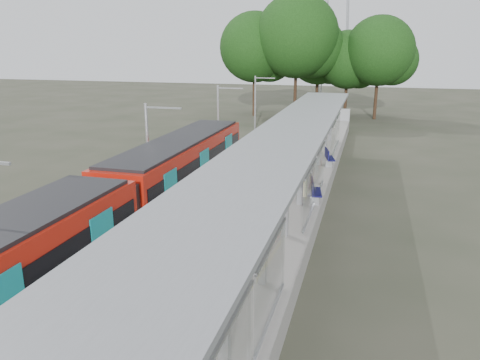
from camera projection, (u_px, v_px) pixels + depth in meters
name	position (u px, v px, depth m)	size (l,w,h in m)	color
trackbed	(188.00, 198.00, 26.02)	(3.00, 70.00, 0.24)	#59544C
platform	(267.00, 198.00, 24.76)	(6.00, 50.00, 1.00)	gray
tactile_strip	(221.00, 185.00, 25.28)	(0.60, 50.00, 0.02)	yellow
end_fence	(320.00, 114.00, 47.57)	(6.00, 0.10, 1.20)	#9EA0A5
train	(110.00, 212.00, 18.06)	(2.74, 27.60, 3.62)	black
canopy	(287.00, 145.00, 19.80)	(3.27, 38.00, 3.66)	#9EA0A5
tree_cluster	(312.00, 47.00, 54.33)	(22.28, 13.26, 14.06)	#382316
catenary_masts	(149.00, 150.00, 24.77)	(2.08, 48.16, 5.40)	#9EA0A5
bench_mid	(314.00, 190.00, 22.53)	(0.72, 1.59, 1.05)	#110F4C
bench_far	(328.00, 157.00, 29.37)	(0.81, 1.58, 1.03)	#110F4C
info_pillar_far	(304.00, 183.00, 23.26)	(0.36, 0.36, 1.59)	beige
litter_bin	(308.00, 181.00, 24.59)	(0.40, 0.40, 0.83)	#9EA0A5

